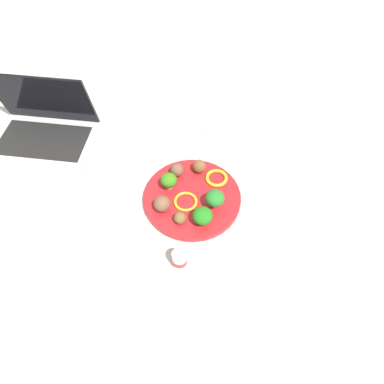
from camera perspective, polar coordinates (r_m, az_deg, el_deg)
name	(u,v)px	position (r m, az deg, el deg)	size (l,w,h in m)	color
ground_plane	(192,199)	(1.04, 0.00, -1.19)	(4.00, 4.00, 0.00)	#B2B2AD
plate	(192,198)	(1.03, 0.00, -0.93)	(0.28, 0.28, 0.02)	red
broccoli_floret_center	(215,198)	(0.97, 3.67, -0.98)	(0.05, 0.05, 0.06)	#A2BB67
broccoli_floret_far_rim	(203,216)	(0.94, 1.68, -3.79)	(0.05, 0.05, 0.06)	#A8CC6F
broccoli_floret_front_left	(169,180)	(1.02, -3.71, 1.86)	(0.05, 0.05, 0.05)	#8FC970
meatball_mid_right	(177,170)	(1.06, -2.41, 3.53)	(0.04, 0.04, 0.04)	brown
meatball_front_right	(162,204)	(0.98, -4.78, -1.87)	(0.05, 0.05, 0.05)	brown
meatball_back_right	(199,166)	(1.07, 1.15, 4.11)	(0.04, 0.04, 0.04)	brown
meatball_back_left	(180,218)	(0.96, -1.92, -4.13)	(0.03, 0.03, 0.03)	brown
pepper_ring_front_right	(186,202)	(1.01, -1.03, -1.53)	(0.07, 0.07, 0.01)	yellow
pepper_ring_far_rim	(217,178)	(1.06, 3.93, 2.24)	(0.07, 0.07, 0.01)	yellow
napkin	(200,138)	(1.20, 1.22, 8.62)	(0.17, 0.12, 0.01)	white
fork	(194,135)	(1.20, 0.39, 9.09)	(0.12, 0.02, 0.01)	silver
knife	(205,135)	(1.20, 2.13, 8.99)	(0.15, 0.02, 0.01)	silver
yogurt_bottle	(181,259)	(0.90, -1.76, -10.63)	(0.04, 0.04, 0.07)	white
laptop	(44,130)	(1.27, -22.53, 9.16)	(0.23, 0.32, 0.21)	silver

